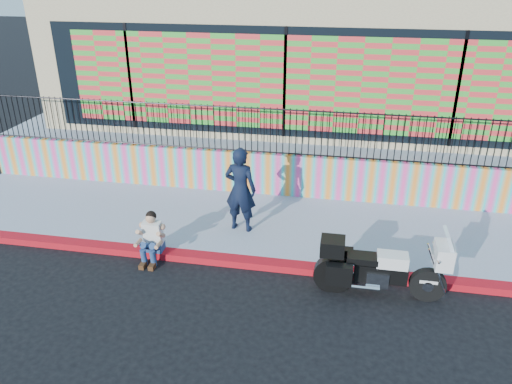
# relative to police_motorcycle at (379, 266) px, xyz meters

# --- Properties ---
(ground) EXTENTS (90.00, 90.00, 0.00)m
(ground) POSITION_rel_police_motorcycle_xyz_m (-2.40, 0.52, -0.62)
(ground) COLOR black
(ground) RESTS_ON ground
(red_curb) EXTENTS (16.00, 0.30, 0.15)m
(red_curb) POSITION_rel_police_motorcycle_xyz_m (-2.40, 0.52, -0.54)
(red_curb) COLOR maroon
(red_curb) RESTS_ON ground
(sidewalk) EXTENTS (16.00, 3.00, 0.15)m
(sidewalk) POSITION_rel_police_motorcycle_xyz_m (-2.40, 2.17, -0.54)
(sidewalk) COLOR #858EA0
(sidewalk) RESTS_ON ground
(mural_wall) EXTENTS (16.00, 0.20, 1.10)m
(mural_wall) POSITION_rel_police_motorcycle_xyz_m (-2.40, 3.77, 0.08)
(mural_wall) COLOR #F84197
(mural_wall) RESTS_ON sidewalk
(metal_fence) EXTENTS (15.80, 0.04, 1.20)m
(metal_fence) POSITION_rel_police_motorcycle_xyz_m (-2.40, 3.77, 1.23)
(metal_fence) COLOR black
(metal_fence) RESTS_ON mural_wall
(elevated_platform) EXTENTS (16.00, 10.00, 1.25)m
(elevated_platform) POSITION_rel_police_motorcycle_xyz_m (-2.40, 8.87, 0.01)
(elevated_platform) COLOR #858EA0
(elevated_platform) RESTS_ON ground
(storefront_building) EXTENTS (14.00, 8.06, 4.00)m
(storefront_building) POSITION_rel_police_motorcycle_xyz_m (-2.40, 8.65, 2.63)
(storefront_building) COLOR tan
(storefront_building) RESTS_ON elevated_platform
(police_motorcycle) EXTENTS (2.37, 0.78, 1.47)m
(police_motorcycle) POSITION_rel_police_motorcycle_xyz_m (0.00, 0.00, 0.00)
(police_motorcycle) COLOR black
(police_motorcycle) RESTS_ON ground
(police_officer) EXTENTS (0.77, 0.57, 1.95)m
(police_officer) POSITION_rel_police_motorcycle_xyz_m (-2.96, 1.76, 0.51)
(police_officer) COLOR black
(police_officer) RESTS_ON sidewalk
(seated_man) EXTENTS (0.54, 0.71, 1.06)m
(seated_man) POSITION_rel_police_motorcycle_xyz_m (-4.54, 0.33, -0.17)
(seated_man) COLOR navy
(seated_man) RESTS_ON ground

